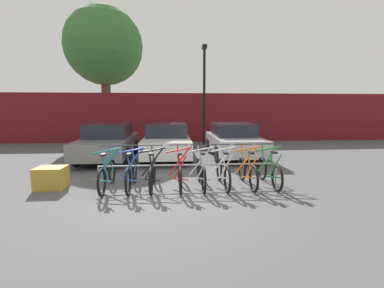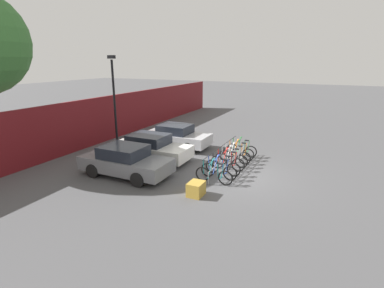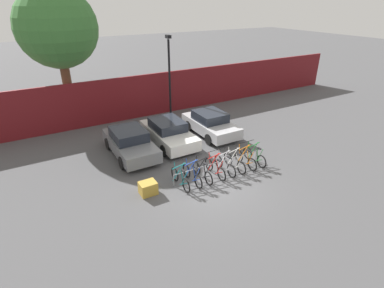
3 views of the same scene
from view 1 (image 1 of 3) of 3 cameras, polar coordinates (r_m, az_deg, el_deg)
The scene contains 17 objects.
ground_plane at distance 6.21m, azimuth -7.16°, elevation -11.08°, with size 120.00×120.00×0.00m, color #4C4C4F.
hoarding_wall at distance 15.38m, azimuth -5.72°, elevation 5.83°, with size 36.00×0.16×2.89m, color maroon.
bike_rack at distance 6.73m, azimuth -0.51°, elevation -5.10°, with size 4.71×0.04×0.57m.
bicycle_teal at distance 6.79m, azimuth -18.33°, elevation -6.44°, with size 0.68×1.71×1.05m.
bicycle_blue at distance 6.68m, azimuth -13.31°, elevation -6.49°, with size 0.68×1.71×1.05m.
bicycle_black at distance 6.62m, azimuth -8.77°, elevation -6.50°, with size 0.68×1.71×1.05m.
bicycle_red at distance 6.60m, azimuth -2.77°, elevation -6.45°, with size 0.68×1.71×1.05m.
bicycle_silver at distance 6.64m, azimuth 2.06°, elevation -6.35°, with size 0.68×1.71×1.05m.
bicycle_white at distance 6.73m, azimuth 6.90°, elevation -6.21°, with size 0.68×1.71×1.05m.
bicycle_orange at distance 6.89m, azimuth 12.20°, elevation -6.01°, with size 0.68×1.71×1.05m.
bicycle_green at distance 7.08m, azimuth 16.75°, elevation -5.80°, with size 0.68×1.71×1.05m.
car_grey at distance 10.72m, azimuth -17.96°, elevation 0.49°, with size 1.91×4.19×1.40m.
car_white at distance 10.60m, azimuth -5.60°, elevation 0.76°, with size 1.91×4.21×1.40m.
car_silver at distance 10.85m, azimuth 9.18°, elevation 0.86°, with size 1.91×4.00×1.40m.
lamp_post at distance 14.52m, azimuth 2.72°, elevation 12.05°, with size 0.24×0.44×5.40m.
cargo_crate at distance 7.45m, azimuth -28.82°, elevation -6.58°, with size 0.70×0.56×0.55m, color #B28C33.
tree_behind_hoarding at distance 18.06m, azimuth -18.96°, elevation 19.74°, with size 4.80×4.80×8.26m.
Camera 1 is at (0.29, -5.86, 2.03)m, focal length 24.00 mm.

